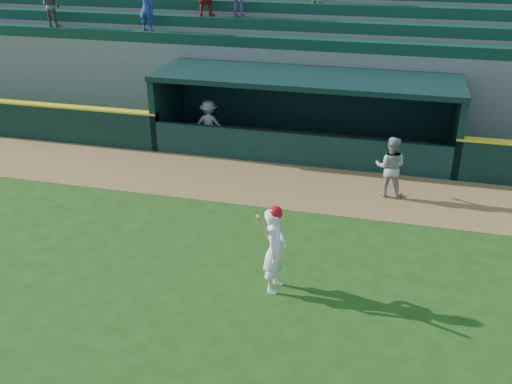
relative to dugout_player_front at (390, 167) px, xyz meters
The scene contains 7 objects.
ground 5.76m from the dugout_player_front, 119.58° to the right, with size 120.00×120.00×0.00m, color #1E4411.
warning_track 2.93m from the dugout_player_front, behind, with size 40.00×3.00×0.01m, color olive.
dugout_player_front is the anchor object (origin of this frame).
dugout_player_inside 6.31m from the dugout_player_front, 158.13° to the left, with size 1.00×0.58×1.55m, color #A5A5A0.
dugout 4.18m from the dugout_player_front, 132.66° to the left, with size 9.40×2.80×2.46m.
stands 8.27m from the dugout_player_front, 110.28° to the left, with size 34.50×6.25×7.61m.
batter_at_plate 5.39m from the dugout_player_front, 111.88° to the right, with size 0.52×0.81×1.86m.
Camera 1 is at (2.83, -9.40, 6.67)m, focal length 40.00 mm.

